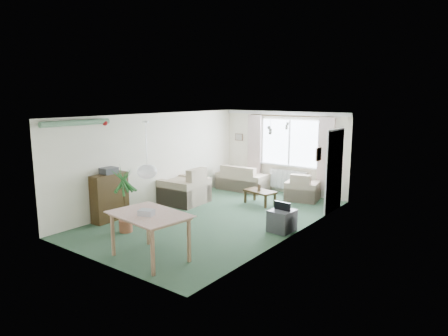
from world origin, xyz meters
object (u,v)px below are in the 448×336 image
Objects in this scene: armchair_corner at (303,186)px; coffee_table at (260,197)px; dining_table at (150,237)px; tv_cube at (282,221)px; sofa at (243,177)px; armchair_left at (184,185)px; pet_bed at (282,214)px; houseplant at (125,200)px; bookshelf at (110,197)px.

armchair_corner is 1.02× the size of coffee_table.
armchair_corner is at bearing 86.26° from dining_table.
tv_cube is at bearing -45.85° from coffee_table.
sofa is at bearing 140.36° from tv_cube.
sofa is 2.00m from armchair_corner.
pet_bed is at bearing 97.03° from armchair_left.
pet_bed is (2.11, 2.99, -0.64)m from houseplant.
armchair_corner is at bearing 176.93° from sofa.
dining_table is 2.54× the size of tv_cube.
bookshelf is at bearing -150.39° from tv_cube.
sofa is 2.99× the size of tv_cube.
sofa is 1.72m from coffee_table.
sofa is 1.40× the size of armchair_left.
bookshelf is at bearing -122.00° from coffee_table.
armchair_left is (-2.40, -2.19, 0.11)m from armchair_corner.
sofa is 1.09× the size of houseplant.
armchair_corner reaches higher than pet_bed.
coffee_table is (1.29, -1.12, -0.19)m from sofa.
armchair_left is 1.31× the size of coffee_table.
coffee_table is 3.77m from houseplant.
armchair_left is 2.54m from houseplant.
sofa is at bearing 165.81° from armchair_left.
pet_bed is at bearing -30.42° from coffee_table.
armchair_corner is 1.73m from pet_bed.
houseplant is at bearing 56.81° from armchair_corner.
tv_cube is at bearing 78.00° from armchair_left.
armchair_corner is 0.78× the size of armchair_left.
dining_table is at bearing -85.15° from coffee_table.
armchair_left is (-0.40, -2.22, 0.11)m from sofa.
armchair_corner is at bearing 57.06° from coffee_table.
houseplant reaches higher than tv_cube.
sofa is at bearing 139.17° from coffee_table.
dining_table reaches higher than tv_cube.
houseplant is (-1.12, -3.57, 0.51)m from coffee_table.
armchair_left is at bearing 30.64° from armchair_corner.
sofa is 2.26m from armchair_left.
dining_table is (0.36, -4.23, 0.22)m from coffee_table.
pet_bed is at bearing 141.00° from sofa.
houseplant is at bearing -138.53° from tv_cube.
armchair_left is at bearing 77.95° from bookshelf.
sofa is 3.87m from tv_cube.
houseplant is (0.17, -4.68, 0.32)m from sofa.
pet_bed is at bearing 87.79° from armchair_corner.
coffee_table is at bearing 136.81° from sofa.
dining_table is at bearing 104.79° from sofa.
coffee_table is at bearing 54.94° from bookshelf.
pet_bed is at bearing 80.21° from dining_table.
tv_cube is (2.80, -2.67, -0.15)m from sofa.
coffee_table is at bearing 138.15° from tv_cube.
bookshelf is 3.94m from tv_cube.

